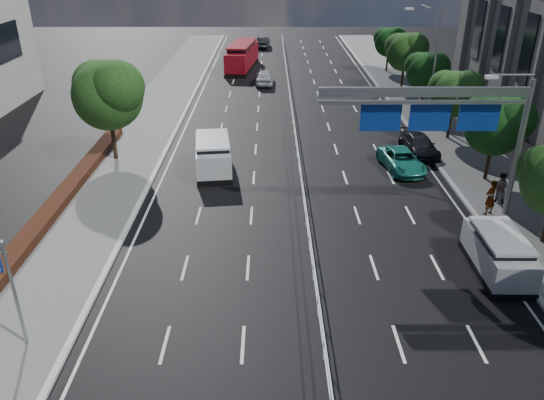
{
  "coord_description": "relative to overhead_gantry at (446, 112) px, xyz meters",
  "views": [
    {
      "loc": [
        -1.82,
        -14.82,
        12.95
      ],
      "look_at": [
        -1.72,
        6.91,
        2.4
      ],
      "focal_mm": 35.0,
      "sensor_mm": 36.0,
      "label": 1
    }
  ],
  "objects": [
    {
      "name": "kerb_near",
      "position": [
        -15.74,
        -10.05,
        -5.54
      ],
      "size": [
        0.25,
        140.0,
        0.15
      ],
      "primitive_type": "cube",
      "color": "silver",
      "rests_on": "ground"
    },
    {
      "name": "parked_car_dark",
      "position": [
        1.56,
        8.95,
        -4.96
      ],
      "size": [
        2.24,
        4.61,
        1.29
      ],
      "primitive_type": "imported",
      "rotation": [
        0.0,
        0.0,
        0.1
      ],
      "color": "black",
      "rests_on": "ground"
    },
    {
      "name": "pedestrian_a",
      "position": [
        2.88,
        -0.21,
        -4.5
      ],
      "size": [
        0.84,
        0.75,
        1.92
      ],
      "primitive_type": "imported",
      "rotation": [
        0.0,
        0.0,
        3.66
      ],
      "color": "gray",
      "rests_on": "sidewalk_far"
    },
    {
      "name": "sidewalk_near",
      "position": [
        -18.24,
        -10.05,
        -5.54
      ],
      "size": [
        5.0,
        140.0,
        0.14
      ],
      "primitive_type": "cube",
      "color": "slate",
      "rests_on": "ground"
    },
    {
      "name": "silver_minivan",
      "position": [
        1.31,
        -5.37,
        -4.71
      ],
      "size": [
        1.95,
        4.44,
        1.83
      ],
      "rotation": [
        0.0,
        0.0,
        -0.02
      ],
      "color": "black",
      "rests_on": "ground"
    },
    {
      "name": "far_tree_e",
      "position": [
        4.51,
        11.93,
        -2.05
      ],
      "size": [
        3.63,
        3.38,
        5.13
      ],
      "color": "black",
      "rests_on": "ground"
    },
    {
      "name": "far_tree_d",
      "position": [
        4.51,
        4.42,
        -1.92
      ],
      "size": [
        3.85,
        3.59,
        5.34
      ],
      "color": "black",
      "rests_on": "ground"
    },
    {
      "name": "hedge_near",
      "position": [
        -20.04,
        -5.05,
        -5.25
      ],
      "size": [
        1.0,
        36.0,
        0.44
      ],
      "primitive_type": "cube",
      "color": "black",
      "rests_on": "sidewalk_near"
    },
    {
      "name": "median_fence",
      "position": [
        -6.74,
        12.45,
        -5.08
      ],
      "size": [
        0.05,
        85.0,
        1.02
      ],
      "color": "silver",
      "rests_on": "ground"
    },
    {
      "name": "ground",
      "position": [
        -6.74,
        -10.05,
        -5.61
      ],
      "size": [
        160.0,
        160.0,
        0.0
      ],
      "primitive_type": "plane",
      "color": "black",
      "rests_on": "ground"
    },
    {
      "name": "pedestrian_b",
      "position": [
        4.0,
        1.28,
        -4.61
      ],
      "size": [
        1.05,
        1.01,
        1.71
      ],
      "primitive_type": "imported",
      "rotation": [
        0.0,
        0.0,
        2.53
      ],
      "color": "gray",
      "rests_on": "sidewalk_far"
    },
    {
      "name": "near_car_dark",
      "position": [
        -9.43,
        49.91,
        -4.9
      ],
      "size": [
        1.85,
        4.39,
        1.41
      ],
      "primitive_type": "imported",
      "rotation": [
        0.0,
        0.0,
        3.06
      ],
      "color": "black",
      "rests_on": "ground"
    },
    {
      "name": "overhead_gantry",
      "position": [
        0.0,
        0.0,
        0.0
      ],
      "size": [
        10.24,
        0.38,
        7.45
      ],
      "color": "gray",
      "rests_on": "ground"
    },
    {
      "name": "streetlight_far",
      "position": [
        3.76,
        15.95,
        -0.4
      ],
      "size": [
        2.78,
        2.4,
        9.0
      ],
      "color": "gray",
      "rests_on": "ground"
    },
    {
      "name": "far_tree_f",
      "position": [
        4.5,
        19.43,
        -2.12
      ],
      "size": [
        3.52,
        3.28,
        5.02
      ],
      "color": "black",
      "rests_on": "ground"
    },
    {
      "name": "far_tree_h",
      "position": [
        4.5,
        34.43,
        -2.18
      ],
      "size": [
        3.41,
        3.18,
        4.91
      ],
      "color": "black",
      "rests_on": "ground"
    },
    {
      "name": "near_car_silver",
      "position": [
        -9.04,
        28.87,
        -4.87
      ],
      "size": [
        1.9,
        4.4,
        1.48
      ],
      "primitive_type": "imported",
      "rotation": [
        0.0,
        0.0,
        3.11
      ],
      "color": "#B1B4B9",
      "rests_on": "ground"
    },
    {
      "name": "red_bus",
      "position": [
        -11.66,
        36.19,
        -4.09
      ],
      "size": [
        3.54,
        9.92,
        2.9
      ],
      "rotation": [
        0.0,
        0.0,
        -0.13
      ],
      "color": "black",
      "rests_on": "ground"
    },
    {
      "name": "far_tree_g",
      "position": [
        4.51,
        26.92,
        -1.85
      ],
      "size": [
        3.96,
        3.69,
        5.45
      ],
      "color": "black",
      "rests_on": "ground"
    },
    {
      "name": "near_tree_back",
      "position": [
        -18.68,
        7.92,
        -1.0
      ],
      "size": [
        4.84,
        4.51,
        6.69
      ],
      "color": "black",
      "rests_on": "ground"
    },
    {
      "name": "parked_car_teal",
      "position": [
        -0.24,
        6.2,
        -4.98
      ],
      "size": [
        2.66,
        4.72,
        1.24
      ],
      "primitive_type": "imported",
      "rotation": [
        0.0,
        0.0,
        0.14
      ],
      "color": "#1A7767",
      "rests_on": "ground"
    },
    {
      "name": "white_minivan",
      "position": [
        -12.1,
        6.11,
        -4.56
      ],
      "size": [
        2.7,
        5.14,
        2.14
      ],
      "rotation": [
        0.0,
        0.0,
        0.12
      ],
      "color": "black",
      "rests_on": "ground"
    }
  ]
}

